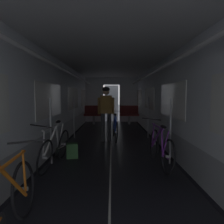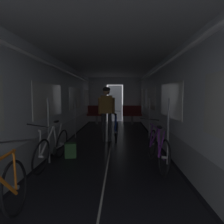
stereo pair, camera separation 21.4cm
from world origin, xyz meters
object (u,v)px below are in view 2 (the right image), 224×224
Objects in this scene: bicycle_blue_in_aisle at (116,128)px; backpack_on_floor at (71,150)px; bench_seat_far_right at (132,113)px; bicycle_white at (53,147)px; bicycle_purple at (157,148)px; person_cyclist_aisle at (106,108)px; bench_seat_far_left at (97,113)px.

backpack_on_floor is (-1.04, -1.95, -0.21)m from bicycle_blue_in_aisle.
bicycle_white is (-2.05, -6.10, -0.19)m from bench_seat_far_right.
bench_seat_far_right is 6.07m from bicycle_purple.
bicycle_white reaches higher than backpack_on_floor.
person_cyclist_aisle is at bearing -105.17° from bench_seat_far_right.
bench_seat_far_left is at bearing 87.69° from bicycle_white.
backpack_on_floor is at bearing -113.78° from person_cyclist_aisle.
bicycle_purple is at bearing -69.79° from bicycle_blue_in_aisle.
person_cyclist_aisle is (0.75, -3.89, 0.50)m from bench_seat_far_left.
bench_seat_far_left is at bearing 107.71° from bicycle_purple.
bench_seat_far_right and bicycle_white have the same top height.
bicycle_purple is (1.94, -6.07, -0.19)m from bench_seat_far_left.
backpack_on_floor is (0.25, 0.53, -0.21)m from bicycle_white.
bench_seat_far_left is 0.57× the size of person_cyclist_aisle.
bicycle_blue_in_aisle is (1.04, -3.63, -0.18)m from bench_seat_far_left.
person_cyclist_aisle reaches higher than bench_seat_far_left.
bicycle_purple is 1.00× the size of bicycle_blue_in_aisle.
person_cyclist_aisle reaches higher than bench_seat_far_right.
bench_seat_far_right is 0.58× the size of bicycle_blue_in_aisle.
person_cyclist_aisle is at bearing 66.22° from backpack_on_floor.
bench_seat_far_right is 6.44m from bicycle_white.
bicycle_purple reaches higher than backpack_on_floor.
bicycle_purple reaches higher than bicycle_blue_in_aisle.
bench_seat_far_right is (1.80, 0.00, 0.00)m from bench_seat_far_left.
bicycle_purple is 2.01m from backpack_on_floor.
bicycle_blue_in_aisle is (0.29, 0.26, -0.69)m from person_cyclist_aisle.
bicycle_purple is (0.14, -6.07, -0.19)m from bench_seat_far_right.
bicycle_blue_in_aisle is 2.22m from backpack_on_floor.
bicycle_purple is at bearing 0.92° from bicycle_white.
bench_seat_far_right is 0.58× the size of bicycle_white.
bench_seat_far_right is at bearing 0.00° from bench_seat_far_left.
bicycle_white is at bearing -117.41° from bicycle_blue_in_aisle.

